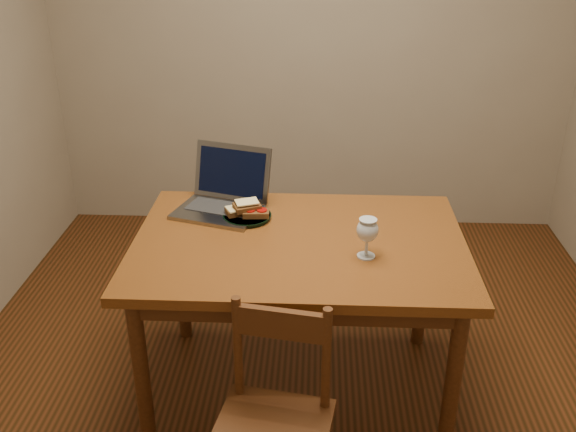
{
  "coord_description": "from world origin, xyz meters",
  "views": [
    {
      "loc": [
        0.04,
        -2.32,
        1.91
      ],
      "look_at": [
        -0.07,
        -0.01,
        0.8
      ],
      "focal_mm": 40.0,
      "sensor_mm": 36.0,
      "label": 1
    }
  ],
  "objects_px": {
    "chair": "(273,415)",
    "laptop": "(225,193)",
    "milk_glass": "(367,238)",
    "table": "(299,259)",
    "plate": "(247,217)"
  },
  "relations": [
    {
      "from": "chair",
      "to": "milk_glass",
      "type": "relative_size",
      "value": 2.7
    },
    {
      "from": "chair",
      "to": "laptop",
      "type": "bearing_deg",
      "value": 116.03
    },
    {
      "from": "table",
      "to": "chair",
      "type": "relative_size",
      "value": 3.06
    },
    {
      "from": "plate",
      "to": "milk_glass",
      "type": "height_order",
      "value": "milk_glass"
    },
    {
      "from": "laptop",
      "to": "plate",
      "type": "bearing_deg",
      "value": -28.07
    },
    {
      "from": "table",
      "to": "chair",
      "type": "xyz_separation_m",
      "value": [
        -0.06,
        -0.63,
        -0.22
      ]
    },
    {
      "from": "plate",
      "to": "chair",
      "type": "bearing_deg",
      "value": -78.7
    },
    {
      "from": "table",
      "to": "laptop",
      "type": "relative_size",
      "value": 3.03
    },
    {
      "from": "plate",
      "to": "laptop",
      "type": "bearing_deg",
      "value": 134.49
    },
    {
      "from": "laptop",
      "to": "chair",
      "type": "bearing_deg",
      "value": -56.27
    },
    {
      "from": "plate",
      "to": "laptop",
      "type": "distance_m",
      "value": 0.16
    },
    {
      "from": "milk_glass",
      "to": "laptop",
      "type": "distance_m",
      "value": 0.72
    },
    {
      "from": "table",
      "to": "chair",
      "type": "bearing_deg",
      "value": -95.57
    },
    {
      "from": "milk_glass",
      "to": "laptop",
      "type": "xyz_separation_m",
      "value": [
        -0.58,
        0.41,
        -0.01
      ]
    },
    {
      "from": "table",
      "to": "laptop",
      "type": "distance_m",
      "value": 0.47
    }
  ]
}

